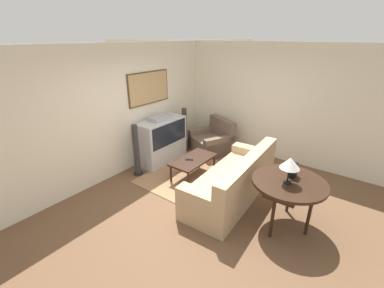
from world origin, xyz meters
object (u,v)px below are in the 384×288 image
Objects in this scene: couch at (234,182)px; console_table at (289,185)px; tv at (161,140)px; speaker_tower_right at (184,131)px; speaker_tower_left at (136,152)px; table_lamp at (290,164)px; armchair at (212,141)px; coffee_table at (193,161)px; mantel_clock at (293,170)px.

couch is 1.12m from console_table.
speaker_tower_right reaches higher than tv.
couch is 2.14m from speaker_tower_left.
table_lamp is 3.45m from speaker_tower_right.
speaker_tower_left is (-0.81, -0.04, 0.01)m from tv.
armchair is 1.10× the size of console_table.
mantel_clock is (-0.19, -2.05, 0.54)m from coffee_table.
coffee_table is at bearing -101.71° from couch.
console_table is at bearing -99.87° from coffee_table.
coffee_table is at bearing -58.24° from speaker_tower_left.
armchair is 1.06× the size of speaker_tower_right.
tv is 1.17× the size of coffee_table.
mantel_clock reaches higher than console_table.
couch is 2.12m from armchair.
couch is 2.10× the size of console_table.
tv is 0.53× the size of couch.
mantel_clock is at bearing -81.66° from speaker_tower_left.
mantel_clock is at bearing -96.63° from tv.
table_lamp is (-0.44, -2.05, 0.75)m from coffee_table.
tv is 2.94× the size of table_lamp.
speaker_tower_right is (0.81, -0.04, 0.01)m from tv.
speaker_tower_left reaches higher than tv.
mantel_clock is (0.25, -0.00, -0.21)m from table_lamp.
couch is at bearing -76.93° from speaker_tower_left.
mantel_clock is at bearing -110.92° from speaker_tower_right.
coffee_table is 2.22m from table_lamp.
speaker_tower_left is 1.63m from speaker_tower_right.
mantel_clock is at bearing -95.25° from coffee_table.
coffee_table is 4.77× the size of mantel_clock.
tv is 3.24m from table_lamp.
armchair is 2.99m from mantel_clock.
armchair is 5.54× the size of mantel_clock.
table_lamp is 0.36× the size of speaker_tower_right.
armchair is 2.13m from speaker_tower_left.
table_lamp is (-1.82, -2.46, 0.86)m from armchair.
speaker_tower_right is at bearing -2.98° from tv.
couch is at bearing -22.43° from armchair.
tv is at bearing 78.88° from table_lamp.
couch is at bearing -98.58° from coffee_table.
speaker_tower_left reaches higher than mantel_clock.
mantel_clock is at bearing -8.40° from armchair.
speaker_tower_right is at bearing -123.28° from armchair.
coffee_table is 2.52× the size of table_lamp.
coffee_table is at bearing 80.13° from console_table.
speaker_tower_left is (-2.03, 0.62, 0.27)m from armchair.
mantel_clock is (-0.36, -3.12, 0.39)m from tv.
couch is at bearing -118.91° from speaker_tower_right.
armchair is at bearing -139.74° from couch.
couch is at bearing 74.32° from table_lamp.
console_table is 0.40m from table_lamp.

